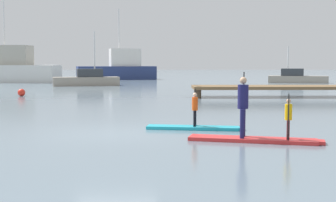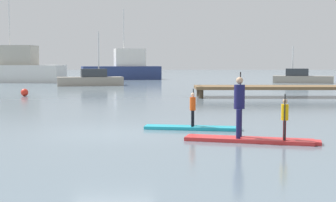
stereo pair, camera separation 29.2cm
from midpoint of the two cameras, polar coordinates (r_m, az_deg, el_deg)
ground_plane at (r=14.36m, az=-7.05°, el=-3.89°), size 240.00×240.00×0.00m
paddleboard_near at (r=15.16m, az=2.67°, el=-3.21°), size 3.11×1.03×0.10m
paddler_child_solo at (r=15.10m, az=2.68°, el=-0.77°), size 0.21×0.38×1.18m
paddleboard_far at (r=13.02m, az=9.70°, el=-4.58°), size 3.59×1.50×0.10m
paddler_adult at (r=12.94m, az=8.30°, el=-0.22°), size 0.35×0.50×1.76m
paddler_child_front at (r=12.89m, az=13.55°, el=-1.82°), size 0.23×0.38×1.21m
fishing_boat_white_large at (r=53.11m, az=-18.72°, el=3.57°), size 11.23×4.51×11.37m
fishing_boat_green_midground at (r=50.98m, az=14.91°, el=2.73°), size 6.17×3.18×3.78m
motor_boat_small_navy at (r=43.86m, az=-9.83°, el=2.57°), size 6.12×3.11×4.91m
trawler_grey_distant at (r=58.79m, az=-6.02°, el=3.85°), size 9.80×4.91×8.58m
floating_dock at (r=29.95m, az=13.42°, el=1.59°), size 11.18×2.58×0.69m
mooring_buoy_near at (r=31.26m, az=-17.35°, el=0.98°), size 0.46×0.46×0.46m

